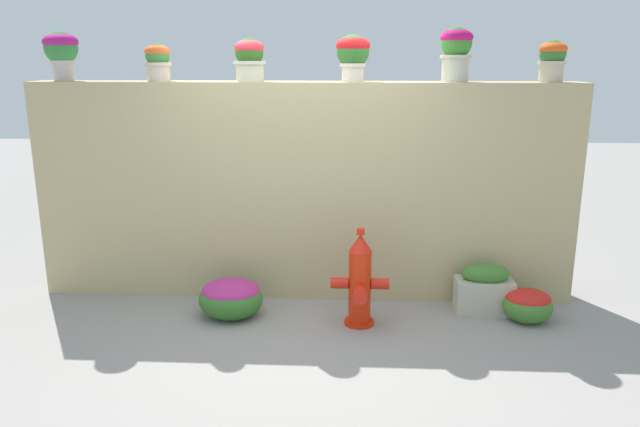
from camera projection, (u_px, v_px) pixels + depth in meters
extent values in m
plane|color=gray|center=(296.00, 336.00, 5.21)|extent=(24.00, 24.00, 0.00)
cube|color=tan|center=(304.00, 191.00, 5.92)|extent=(5.13, 0.37, 2.08)
cylinder|color=beige|center=(63.00, 71.00, 5.76)|extent=(0.18, 0.18, 0.19)
cylinder|color=beige|center=(62.00, 62.00, 5.74)|extent=(0.21, 0.21, 0.03)
sphere|color=#31803B|center=(61.00, 48.00, 5.71)|extent=(0.31, 0.31, 0.31)
ellipsoid|color=#AF1B78|center=(60.00, 42.00, 5.70)|extent=(0.32, 0.32, 0.17)
cylinder|color=beige|center=(158.00, 72.00, 5.68)|extent=(0.21, 0.21, 0.17)
cylinder|color=beige|center=(158.00, 64.00, 5.66)|extent=(0.25, 0.25, 0.03)
sphere|color=#3C7F38|center=(157.00, 56.00, 5.64)|extent=(0.22, 0.22, 0.22)
ellipsoid|color=orange|center=(157.00, 51.00, 5.63)|extent=(0.23, 0.23, 0.12)
cylinder|color=beige|center=(250.00, 71.00, 5.64)|extent=(0.25, 0.25, 0.19)
cylinder|color=beige|center=(250.00, 62.00, 5.62)|extent=(0.30, 0.30, 0.03)
sphere|color=#2D5B1B|center=(249.00, 53.00, 5.60)|extent=(0.26, 0.26, 0.26)
ellipsoid|color=#EA313D|center=(249.00, 47.00, 5.59)|extent=(0.27, 0.27, 0.14)
cylinder|color=beige|center=(353.00, 72.00, 5.65)|extent=(0.20, 0.20, 0.16)
cylinder|color=beige|center=(353.00, 65.00, 5.64)|extent=(0.23, 0.23, 0.03)
sphere|color=#2B6726|center=(353.00, 51.00, 5.61)|extent=(0.30, 0.30, 0.30)
ellipsoid|color=red|center=(353.00, 45.00, 5.59)|extent=(0.32, 0.32, 0.17)
cylinder|color=#BBBAA1|center=(455.00, 68.00, 5.56)|extent=(0.24, 0.24, 0.24)
cylinder|color=#BBBAA1|center=(456.00, 56.00, 5.53)|extent=(0.28, 0.28, 0.03)
sphere|color=#39822C|center=(456.00, 43.00, 5.50)|extent=(0.28, 0.28, 0.28)
ellipsoid|color=#C91363|center=(457.00, 37.00, 5.49)|extent=(0.29, 0.29, 0.15)
cylinder|color=beige|center=(551.00, 72.00, 5.51)|extent=(0.21, 0.21, 0.19)
cylinder|color=beige|center=(552.00, 63.00, 5.49)|extent=(0.25, 0.25, 0.03)
sphere|color=#35702E|center=(553.00, 53.00, 5.47)|extent=(0.23, 0.23, 0.23)
ellipsoid|color=#EE5219|center=(553.00, 49.00, 5.46)|extent=(0.24, 0.24, 0.13)
cylinder|color=red|center=(359.00, 322.00, 5.45)|extent=(0.27, 0.27, 0.03)
cylinder|color=red|center=(360.00, 288.00, 5.37)|extent=(0.20, 0.20, 0.68)
cone|color=red|center=(360.00, 243.00, 5.26)|extent=(0.21, 0.21, 0.15)
cylinder|color=red|center=(361.00, 232.00, 5.24)|extent=(0.07, 0.07, 0.05)
cylinder|color=red|center=(340.00, 283.00, 5.37)|extent=(0.16, 0.10, 0.10)
cylinder|color=red|center=(380.00, 284.00, 5.35)|extent=(0.16, 0.10, 0.10)
cylinder|color=red|center=(360.00, 295.00, 5.18)|extent=(0.12, 0.17, 0.12)
ellipsoid|color=#41782E|center=(528.00, 306.00, 5.48)|extent=(0.44, 0.40, 0.31)
ellipsoid|color=red|center=(528.00, 299.00, 5.46)|extent=(0.40, 0.35, 0.17)
ellipsoid|color=#356E29|center=(231.00, 299.00, 5.58)|extent=(0.58, 0.53, 0.36)
ellipsoid|color=#AD2B7B|center=(231.00, 291.00, 5.56)|extent=(0.53, 0.47, 0.20)
cube|color=#B4B19A|center=(484.00, 296.00, 5.66)|extent=(0.52, 0.27, 0.32)
ellipsoid|color=#3D762A|center=(485.00, 273.00, 5.61)|extent=(0.44, 0.23, 0.18)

